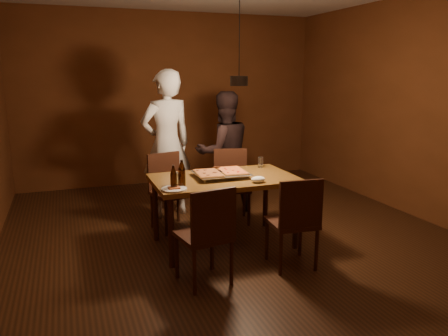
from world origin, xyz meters
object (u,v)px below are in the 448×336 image
object	(u,v)px
chair_far_left	(168,184)
chair_near_left	(208,227)
chair_far_right	(231,178)
chair_near_right	(296,215)
plate_slice	(174,189)
dining_table	(224,184)
beer_bottle_b	(182,173)
pizza_tray	(221,175)
pendant_lamp	(239,80)
diner_dark	(224,152)
diner_white	(167,144)
beer_bottle_a	(174,177)

from	to	relation	value
chair_far_left	chair_near_left	bearing A→B (deg)	74.01
chair_far_right	chair_near_left	distance (m)	1.79
chair_near_right	plate_slice	xyz separation A→B (m)	(-1.04, 0.49, 0.22)
dining_table	beer_bottle_b	distance (m)	0.60
chair_far_left	pizza_tray	world-z (taller)	chair_far_left
chair_near_left	chair_near_right	xyz separation A→B (m)	(0.87, 0.04, 0.00)
dining_table	pendant_lamp	xyz separation A→B (m)	(0.16, -0.01, 1.08)
pizza_tray	diner_dark	xyz separation A→B (m)	(0.44, 1.11, 0.02)
chair_near_left	chair_far_right	bearing A→B (deg)	52.46
plate_slice	diner_white	bearing A→B (deg)	79.60
beer_bottle_a	pendant_lamp	distance (m)	1.22
chair_far_right	beer_bottle_b	distance (m)	1.36
diner_white	plate_slice	bearing A→B (deg)	66.33
dining_table	chair_far_left	distance (m)	0.88
dining_table	diner_dark	xyz separation A→B (m)	(0.41, 1.13, 0.12)
chair_far_right	pizza_tray	distance (m)	0.86
chair_near_left	pizza_tray	distance (m)	0.99
chair_near_left	plate_slice	bearing A→B (deg)	97.23
chair_near_right	dining_table	bearing A→B (deg)	122.61
chair_far_right	chair_near_left	bearing A→B (deg)	75.85
chair_near_right	diner_dark	size ratio (longest dim) A/B	0.30
beer_bottle_b	diner_white	distance (m)	1.43
chair_far_left	pizza_tray	distance (m)	0.87
dining_table	chair_near_right	world-z (taller)	chair_near_right
plate_slice	diner_dark	world-z (taller)	diner_dark
diner_dark	chair_far_left	bearing A→B (deg)	22.60
dining_table	diner_dark	size ratio (longest dim) A/B	0.94
pendant_lamp	chair_far_right	bearing A→B (deg)	74.27
chair_far_left	plate_slice	world-z (taller)	chair_far_left
chair_near_left	beer_bottle_b	distance (m)	0.71
dining_table	diner_dark	distance (m)	1.21
dining_table	pendant_lamp	world-z (taller)	pendant_lamp
chair_near_left	pizza_tray	world-z (taller)	chair_near_left
chair_near_right	beer_bottle_b	world-z (taller)	beer_bottle_b
chair_near_right	beer_bottle_b	xyz separation A→B (m)	(-0.93, 0.58, 0.35)
chair_near_right	pendant_lamp	world-z (taller)	pendant_lamp
pizza_tray	beer_bottle_a	xyz separation A→B (m)	(-0.59, -0.32, 0.09)
chair_far_right	diner_dark	world-z (taller)	diner_dark
chair_far_left	chair_near_left	xyz separation A→B (m)	(-0.02, -1.59, 0.00)
pizza_tray	diner_dark	distance (m)	1.19
dining_table	diner_white	bearing A→B (deg)	105.84
chair_near_left	beer_bottle_a	size ratio (longest dim) A/B	2.07
beer_bottle_b	chair_far_right	bearing A→B (deg)	47.44
dining_table	diner_dark	world-z (taller)	diner_dark
diner_dark	chair_near_left	bearing A→B (deg)	64.61
pizza_tray	pendant_lamp	world-z (taller)	pendant_lamp
diner_white	diner_dark	size ratio (longest dim) A/B	1.17
chair_far_right	beer_bottle_a	bearing A→B (deg)	59.87
chair_near_left	diner_white	distance (m)	2.08
pizza_tray	beer_bottle_b	size ratio (longest dim) A/B	2.07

